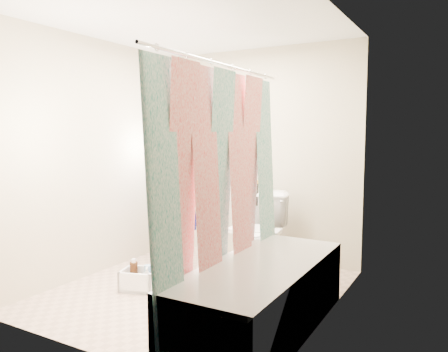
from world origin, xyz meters
The scene contains 14 objects.
floor centered at (0.00, 0.00, 0.00)m, with size 2.60×2.60×0.00m, color tan.
ceiling centered at (0.00, 0.00, 2.40)m, with size 2.40×2.60×0.02m, color silver.
wall_back centered at (0.00, 1.30, 1.20)m, with size 2.40×0.02×2.40m, color #B8AF8E.
wall_front centered at (0.00, -1.30, 1.20)m, with size 2.40×0.02×2.40m, color #B8AF8E.
wall_left centered at (-1.20, 0.00, 1.20)m, with size 0.02×2.60×2.40m, color #B8AF8E.
wall_right centered at (1.20, 0.00, 1.20)m, with size 0.02×2.60×2.40m, color #B8AF8E.
bathtub centered at (0.85, -0.43, 0.27)m, with size 0.70×1.75×0.50m.
curtain_rod centered at (0.52, -0.43, 1.95)m, with size 0.02×0.02×1.90m, color silver.
shower_curtain centered at (0.52, -0.43, 1.02)m, with size 0.06×1.75×1.80m, color white.
toilet centered at (0.30, 0.69, 0.42)m, with size 0.47×0.82×0.83m, color white.
tank_lid centered at (0.32, 0.56, 0.49)m, with size 0.51×0.22×0.04m, color white.
tank_internals centered at (0.22, 0.90, 0.82)m, with size 0.20×0.07×0.27m.
plumber centered at (-0.56, 0.52, 0.81)m, with size 0.59×0.39×1.63m, color #0D0E88.
cleaning_caddy centered at (-0.47, -0.23, 0.09)m, with size 0.37×0.33×0.24m.
Camera 1 is at (2.14, -3.27, 1.46)m, focal length 35.00 mm.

